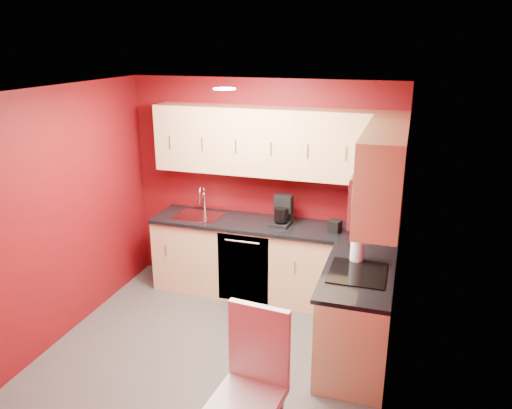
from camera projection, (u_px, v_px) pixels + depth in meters
The scene contains 21 objects.
floor at pixel (219, 348), 4.93m from camera, with size 3.20×3.20×0.00m, color #44413F.
ceiling at pixel (212, 90), 4.15m from camera, with size 3.20×3.20×0.00m, color white.
wall_back at pixel (263, 186), 5.90m from camera, with size 3.20×3.20×0.00m, color #62090C.
wall_front at pixel (128, 311), 3.18m from camera, with size 3.20×3.20×0.00m, color #62090C.
wall_left at pixel (67, 213), 4.99m from camera, with size 3.00×3.00×0.00m, color #62090C.
wall_right at pixel (397, 251), 4.09m from camera, with size 3.00×3.00×0.00m, color #62090C.
base_cabinets_back at pixel (271, 262), 5.83m from camera, with size 2.80×0.60×0.87m, color #D7B17A.
base_cabinets_right at pixel (357, 317), 4.65m from camera, with size 0.60×1.30×0.87m, color #D7B17A.
countertop_back at pixel (271, 226), 5.67m from camera, with size 2.80×0.63×0.04m, color black.
countertop_right at pixel (358, 274), 4.50m from camera, with size 0.63×1.27×0.04m, color black.
upper_cabinets_back at pixel (276, 142), 5.50m from camera, with size 2.80×0.35×0.75m, color tan.
upper_cabinets_right at pixel (385, 162), 4.34m from camera, with size 0.35×1.55×0.75m.
microwave at pixel (377, 194), 4.20m from camera, with size 0.42×0.76×0.42m.
cooktop at pixel (358, 273), 4.46m from camera, with size 0.50×0.55×0.01m, color black.
sink at pixel (199, 213), 5.92m from camera, with size 0.52×0.42×0.35m.
dishwasher_front at pixel (243, 269), 5.63m from camera, with size 0.60×0.02×0.82m, color black.
downlight at pixel (224, 89), 4.42m from camera, with size 0.20×0.20×0.01m, color white.
coffee_maker at pixel (282, 211), 5.58m from camera, with size 0.20×0.27×0.33m, color black, non-canonical shape.
napkin_holder at pixel (335, 226), 5.41m from camera, with size 0.12×0.12×0.13m, color black, non-canonical shape.
paper_towel at pixel (357, 247), 4.67m from camera, with size 0.17×0.17×0.29m, color white, non-canonical shape.
dining_chair at pixel (247, 392), 3.47m from camera, with size 0.46×0.48×1.14m, color silver, non-canonical shape.
Camera 1 is at (1.62, -3.93, 2.90)m, focal length 35.00 mm.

